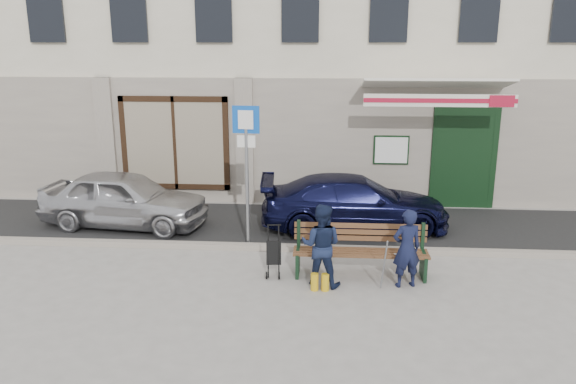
# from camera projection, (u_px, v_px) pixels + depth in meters

# --- Properties ---
(ground) EXTENTS (80.00, 80.00, 0.00)m
(ground) POSITION_uv_depth(u_px,v_px,m) (285.00, 281.00, 9.88)
(ground) COLOR #9E9991
(ground) RESTS_ON ground
(asphalt_lane) EXTENTS (60.00, 3.20, 0.01)m
(asphalt_lane) POSITION_uv_depth(u_px,v_px,m) (295.00, 225.00, 12.86)
(asphalt_lane) COLOR #282828
(asphalt_lane) RESTS_ON ground
(curb) EXTENTS (60.00, 0.18, 0.12)m
(curb) POSITION_uv_depth(u_px,v_px,m) (290.00, 248.00, 11.31)
(curb) COLOR #9E9384
(curb) RESTS_ON ground
(building) EXTENTS (20.00, 8.27, 10.00)m
(building) POSITION_uv_depth(u_px,v_px,m) (307.00, 10.00, 16.71)
(building) COLOR beige
(building) RESTS_ON ground
(car_silver) EXTENTS (3.91, 1.95, 1.28)m
(car_silver) POSITION_uv_depth(u_px,v_px,m) (124.00, 199.00, 12.67)
(car_silver) COLOR #BCBCC1
(car_silver) RESTS_ON ground
(car_navy) EXTENTS (4.29, 2.02, 1.21)m
(car_navy) POSITION_uv_depth(u_px,v_px,m) (355.00, 203.00, 12.49)
(car_navy) COLOR black
(car_navy) RESTS_ON ground
(parking_sign) EXTENTS (0.54, 0.09, 2.89)m
(parking_sign) POSITION_uv_depth(u_px,v_px,m) (247.00, 153.00, 11.04)
(parking_sign) COLOR gray
(parking_sign) RESTS_ON ground
(bench) EXTENTS (2.40, 1.17, 0.98)m
(bench) POSITION_uv_depth(u_px,v_px,m) (358.00, 252.00, 10.01)
(bench) COLOR brown
(bench) RESTS_ON ground
(man) EXTENTS (0.58, 0.46, 1.38)m
(man) POSITION_uv_depth(u_px,v_px,m) (407.00, 248.00, 9.52)
(man) COLOR #121732
(man) RESTS_ON ground
(woman) EXTENTS (0.80, 0.67, 1.46)m
(woman) POSITION_uv_depth(u_px,v_px,m) (321.00, 245.00, 9.56)
(woman) COLOR #151E3B
(woman) RESTS_ON ground
(stroller) EXTENTS (0.29, 0.39, 0.92)m
(stroller) POSITION_uv_depth(u_px,v_px,m) (274.00, 254.00, 10.05)
(stroller) COLOR black
(stroller) RESTS_ON ground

